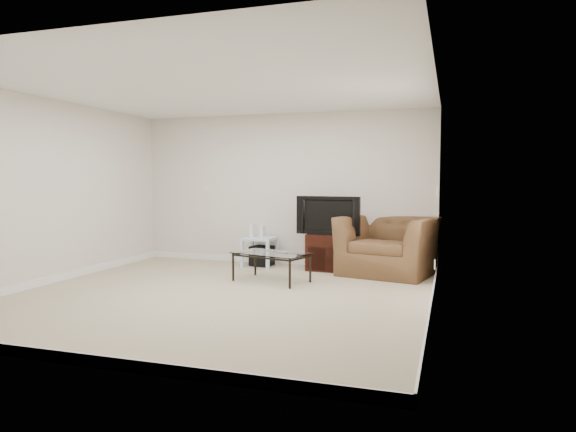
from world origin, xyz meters
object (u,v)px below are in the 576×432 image
(tv_stand, at_px, (330,252))
(television, at_px, (330,215))
(subwoofer, at_px, (262,256))
(side_table, at_px, (260,252))
(recliner, at_px, (388,236))
(coffee_table, at_px, (271,267))

(tv_stand, xyz_separation_m, television, (-0.00, -0.03, 0.58))
(subwoofer, bearing_deg, side_table, -146.77)
(side_table, xyz_separation_m, subwoofer, (0.03, 0.02, -0.07))
(television, relative_size, subwoofer, 3.01)
(recliner, bearing_deg, subwoofer, -170.71)
(coffee_table, bearing_deg, tv_stand, 62.91)
(coffee_table, bearing_deg, television, 62.37)
(recliner, height_order, coffee_table, recliner)
(side_table, relative_size, recliner, 0.37)
(subwoofer, distance_m, coffee_table, 1.32)
(television, distance_m, side_table, 1.35)
(tv_stand, height_order, television, television)
(television, height_order, side_table, television)
(television, xyz_separation_m, side_table, (-1.19, 0.07, -0.63))
(television, xyz_separation_m, coffee_table, (-0.57, -1.10, -0.66))
(tv_stand, bearing_deg, television, -90.00)
(tv_stand, relative_size, coffee_table, 0.67)
(tv_stand, height_order, side_table, tv_stand)
(subwoofer, height_order, recliner, recliner)
(television, relative_size, side_table, 1.93)
(recliner, xyz_separation_m, coffee_table, (-1.46, -1.06, -0.38))
(subwoofer, relative_size, coffee_table, 0.31)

